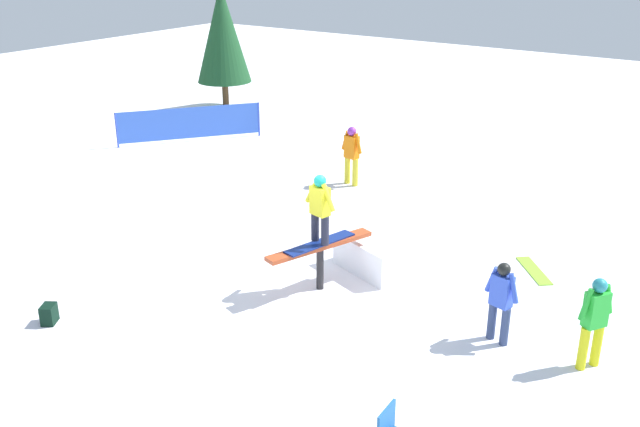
{
  "coord_description": "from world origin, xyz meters",
  "views": [
    {
      "loc": [
        9.84,
        6.81,
        6.28
      ],
      "look_at": [
        0.0,
        0.0,
        1.52
      ],
      "focal_mm": 40.0,
      "sensor_mm": 36.0,
      "label": 1
    }
  ],
  "objects_px": {
    "rail_feature": "(320,251)",
    "bystander_blue": "(501,298)",
    "pine_tree_near": "(222,33)",
    "backpack_on_snow": "(49,314)",
    "bystander_orange": "(352,153)",
    "bystander_green": "(595,318)",
    "loose_snowboard_lime": "(534,271)",
    "main_rider_on_rail": "(320,211)"
  },
  "relations": [
    {
      "from": "rail_feature",
      "to": "bystander_blue",
      "type": "xyz_separation_m",
      "value": [
        -0.13,
        3.45,
        0.03
      ]
    },
    {
      "from": "bystander_green",
      "to": "loose_snowboard_lime",
      "type": "relative_size",
      "value": 1.21
    },
    {
      "from": "loose_snowboard_lime",
      "to": "rail_feature",
      "type": "bearing_deg",
      "value": 93.75
    },
    {
      "from": "rail_feature",
      "to": "pine_tree_near",
      "type": "bearing_deg",
      "value": -112.55
    },
    {
      "from": "loose_snowboard_lime",
      "to": "pine_tree_near",
      "type": "xyz_separation_m",
      "value": [
        -7.06,
        -14.39,
        2.76
      ]
    },
    {
      "from": "rail_feature",
      "to": "backpack_on_snow",
      "type": "height_order",
      "value": "rail_feature"
    },
    {
      "from": "bystander_blue",
      "to": "pine_tree_near",
      "type": "height_order",
      "value": "pine_tree_near"
    },
    {
      "from": "bystander_orange",
      "to": "pine_tree_near",
      "type": "xyz_separation_m",
      "value": [
        -4.74,
        -8.63,
        1.89
      ]
    },
    {
      "from": "rail_feature",
      "to": "loose_snowboard_lime",
      "type": "xyz_separation_m",
      "value": [
        -3.01,
        3.08,
        -0.75
      ]
    },
    {
      "from": "loose_snowboard_lime",
      "to": "bystander_orange",
      "type": "bearing_deg",
      "value": 27.44
    },
    {
      "from": "bystander_green",
      "to": "bystander_orange",
      "type": "relative_size",
      "value": 0.96
    },
    {
      "from": "main_rider_on_rail",
      "to": "bystander_orange",
      "type": "height_order",
      "value": "main_rider_on_rail"
    },
    {
      "from": "bystander_green",
      "to": "bystander_orange",
      "type": "height_order",
      "value": "bystander_orange"
    },
    {
      "from": "main_rider_on_rail",
      "to": "loose_snowboard_lime",
      "type": "height_order",
      "value": "main_rider_on_rail"
    },
    {
      "from": "rail_feature",
      "to": "bystander_orange",
      "type": "relative_size",
      "value": 1.41
    },
    {
      "from": "rail_feature",
      "to": "loose_snowboard_lime",
      "type": "bearing_deg",
      "value": 153.48
    },
    {
      "from": "bystander_green",
      "to": "loose_snowboard_lime",
      "type": "xyz_separation_m",
      "value": [
        -2.79,
        -1.8,
        -0.84
      ]
    },
    {
      "from": "main_rider_on_rail",
      "to": "pine_tree_near",
      "type": "distance_m",
      "value": 15.2
    },
    {
      "from": "bystander_orange",
      "to": "loose_snowboard_lime",
      "type": "distance_m",
      "value": 6.27
    },
    {
      "from": "bystander_orange",
      "to": "pine_tree_near",
      "type": "bearing_deg",
      "value": 162.61
    },
    {
      "from": "bystander_blue",
      "to": "loose_snowboard_lime",
      "type": "xyz_separation_m",
      "value": [
        -2.88,
        -0.37,
        -0.78
      ]
    },
    {
      "from": "main_rider_on_rail",
      "to": "loose_snowboard_lime",
      "type": "distance_m",
      "value": 4.58
    },
    {
      "from": "bystander_orange",
      "to": "bystander_blue",
      "type": "relative_size",
      "value": 1.11
    },
    {
      "from": "bystander_blue",
      "to": "loose_snowboard_lime",
      "type": "distance_m",
      "value": 3.01
    },
    {
      "from": "rail_feature",
      "to": "bystander_green",
      "type": "xyz_separation_m",
      "value": [
        -0.22,
        4.88,
        0.09
      ]
    },
    {
      "from": "bystander_green",
      "to": "loose_snowboard_lime",
      "type": "bearing_deg",
      "value": 64.48
    },
    {
      "from": "backpack_on_snow",
      "to": "pine_tree_near",
      "type": "bearing_deg",
      "value": 178.47
    },
    {
      "from": "bystander_green",
      "to": "bystander_blue",
      "type": "distance_m",
      "value": 1.43
    },
    {
      "from": "rail_feature",
      "to": "bystander_blue",
      "type": "height_order",
      "value": "bystander_blue"
    },
    {
      "from": "main_rider_on_rail",
      "to": "pine_tree_near",
      "type": "height_order",
      "value": "pine_tree_near"
    },
    {
      "from": "bystander_orange",
      "to": "loose_snowboard_lime",
      "type": "relative_size",
      "value": 1.25
    },
    {
      "from": "bystander_blue",
      "to": "pine_tree_near",
      "type": "xyz_separation_m",
      "value": [
        -9.95,
        -14.76,
        1.98
      ]
    },
    {
      "from": "bystander_green",
      "to": "bystander_blue",
      "type": "bearing_deg",
      "value": 125.53
    },
    {
      "from": "pine_tree_near",
      "to": "main_rider_on_rail",
      "type": "bearing_deg",
      "value": 48.33
    },
    {
      "from": "loose_snowboard_lime",
      "to": "backpack_on_snow",
      "type": "relative_size",
      "value": 3.69
    },
    {
      "from": "bystander_blue",
      "to": "backpack_on_snow",
      "type": "bearing_deg",
      "value": 45.55
    },
    {
      "from": "bystander_orange",
      "to": "pine_tree_near",
      "type": "distance_m",
      "value": 10.03
    },
    {
      "from": "bystander_blue",
      "to": "pine_tree_near",
      "type": "relative_size",
      "value": 0.31
    },
    {
      "from": "bystander_green",
      "to": "bystander_orange",
      "type": "xyz_separation_m",
      "value": [
        -5.11,
        -7.56,
        0.03
      ]
    },
    {
      "from": "main_rider_on_rail",
      "to": "bystander_green",
      "type": "bearing_deg",
      "value": 106.74
    },
    {
      "from": "pine_tree_near",
      "to": "backpack_on_snow",
      "type": "bearing_deg",
      "value": 30.85
    },
    {
      "from": "bystander_green",
      "to": "pine_tree_near",
      "type": "bearing_deg",
      "value": 90.32
    }
  ]
}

